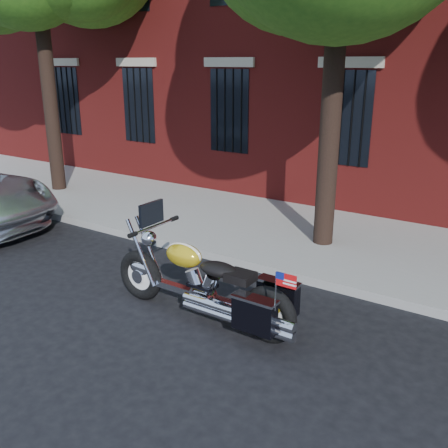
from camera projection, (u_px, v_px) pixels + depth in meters
The scene contains 4 objects.
ground at pixel (212, 301), 7.34m from camera, with size 120.00×120.00×0.00m, color black.
curb at pixel (259, 266), 8.41m from camera, with size 40.00×0.16×0.15m, color gray.
sidewalk at pixel (306, 236), 9.89m from camera, with size 40.00×3.60×0.15m, color gray.
motorcycle at pixel (208, 287), 6.60m from camera, with size 3.03×0.88×1.53m.
Camera 1 is at (3.83, -5.41, 3.36)m, focal length 40.00 mm.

